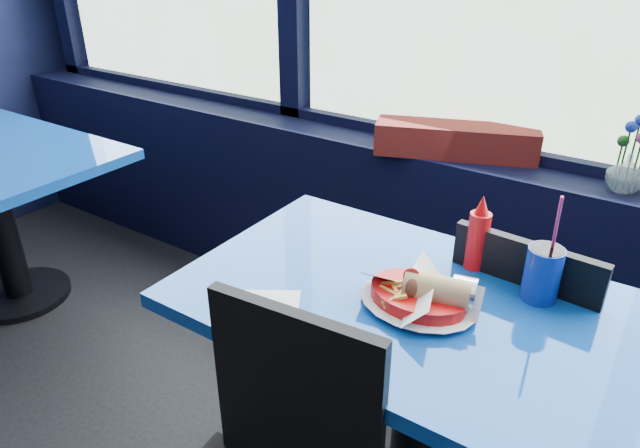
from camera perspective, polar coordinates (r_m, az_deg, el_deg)
The scene contains 9 objects.
window_sill at distance 2.35m, azimuth 12.02°, elevation -2.22°, with size 5.00×0.26×0.80m, color black.
near_table at distance 1.50m, azimuth 10.06°, elevation -13.56°, with size 1.20×0.70×0.75m.
chair_near_back at distance 1.75m, azimuth 19.09°, elevation -10.80°, with size 0.42×0.42×0.87m.
planter_box at distance 2.15m, azimuth 13.41°, elevation 8.15°, with size 0.58×0.14×0.12m, color maroon.
flower_vase at distance 2.02m, azimuth 28.39°, elevation 4.87°, with size 0.13×0.14×0.24m.
food_basket at distance 1.35m, azimuth 10.06°, elevation -7.01°, with size 0.28×0.28×0.09m.
ketchup_bottle at distance 1.51m, azimuth 15.52°, elevation -1.19°, with size 0.05×0.05×0.20m.
soda_cup at distance 1.44m, azimuth 21.36°, elevation -4.55°, with size 0.08×0.08×0.29m.
napkin at distance 1.35m, azimuth -5.00°, elevation -8.25°, with size 0.13×0.13×0.00m, color white.
Camera 1 is at (0.71, 0.94, 1.54)m, focal length 32.00 mm.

